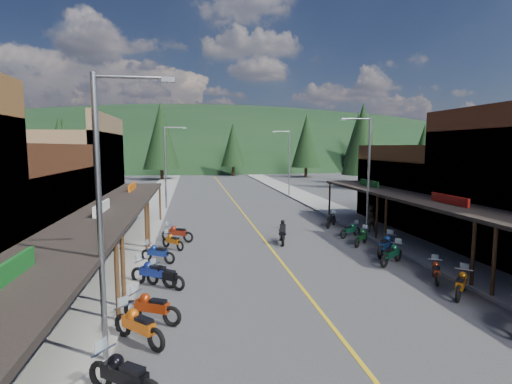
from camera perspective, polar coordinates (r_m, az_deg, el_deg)
name	(u,v)px	position (r m, az deg, el deg)	size (l,w,h in m)	color
ground	(296,280)	(18.76, 5.74, -12.45)	(220.00, 220.00, 0.00)	#38383A
centerline	(242,211)	(37.91, -2.07, -2.73)	(0.15, 90.00, 0.01)	gold
sidewalk_west	(147,213)	(37.83, -15.28, -2.87)	(3.40, 94.00, 0.15)	gray
sidewalk_east	(329,208)	(39.90, 10.43, -2.27)	(3.40, 94.00, 0.15)	gray
shop_west_3	(54,185)	(29.97, -26.95, 0.89)	(10.90, 10.20, 8.20)	brown
shop_east_3	(430,192)	(34.04, 23.55, -0.03)	(10.90, 10.20, 6.20)	#4C2D16
streetlight_0	(105,207)	(11.48, -20.77, -2.04)	(2.16, 0.18, 8.00)	gray
streetlight_1	(167,164)	(39.23, -12.62, 3.97)	(2.16, 0.18, 8.00)	gray
streetlight_2	(367,171)	(27.72, 15.53, 2.91)	(2.16, 0.18, 8.00)	gray
streetlight_3	(288,160)	(48.56, 4.61, 4.56)	(2.16, 0.18, 8.00)	gray
ridge_hill	(204,163)	(152.32, -7.48, 4.15)	(310.00, 140.00, 60.00)	black
pine_1	(96,141)	(89.26, -21.90, 6.77)	(5.88, 5.88, 12.50)	black
pine_2	(161,136)	(75.34, -13.42, 7.77)	(6.72, 6.72, 14.00)	black
pine_3	(233,145)	(83.58, -3.31, 6.76)	(5.04, 5.04, 11.00)	black
pine_4	(306,141)	(80.39, 7.20, 7.27)	(5.88, 5.88, 12.50)	black
pine_5	(358,138)	(97.16, 14.34, 7.42)	(6.72, 6.72, 14.00)	black
pine_6	(424,145)	(95.63, 22.90, 6.23)	(5.04, 5.04, 11.00)	black
pine_7	(64,141)	(97.07, -25.77, 6.54)	(5.88, 5.88, 12.50)	black
pine_8	(60,147)	(59.71, -26.26, 5.73)	(4.48, 4.48, 10.00)	black
pine_9	(367,145)	(68.41, 15.63, 6.51)	(4.93, 4.93, 10.80)	black
pine_10	(106,142)	(68.45, -20.62, 6.67)	(5.38, 5.38, 11.60)	black
pine_11	(363,139)	(60.39, 14.99, 7.33)	(5.82, 5.82, 12.40)	black
bike_west_4	(124,374)	(10.97, -18.30, -23.46)	(0.77, 2.31, 1.32)	black
bike_west_5	(138,324)	(13.42, -16.44, -17.64)	(0.76, 2.29, 1.31)	#C9560E
bike_west_6	(152,306)	(14.73, -14.67, -15.45)	(0.73, 2.20, 1.26)	#A02D0B
bike_west_7	(165,275)	(17.99, -12.87, -11.45)	(0.69, 2.06, 1.18)	black
bike_west_8	(154,271)	(18.32, -14.42, -10.94)	(0.76, 2.29, 1.31)	navy
bike_west_9	(158,252)	(21.77, -13.86, -8.35)	(0.67, 2.00, 1.15)	navy
bike_west_10	(173,240)	(24.40, -11.80, -6.78)	(0.63, 1.88, 1.07)	#AD570C
bike_west_11	(177,232)	(26.18, -11.19, -5.66)	(0.73, 2.19, 1.25)	maroon
bike_east_6	(461,282)	(18.58, 27.28, -11.41)	(0.70, 2.09, 1.20)	#9B500B
bike_east_7	(436,270)	(20.10, 24.32, -10.13)	(0.62, 1.86, 1.06)	maroon
bike_east_8	(392,253)	(22.00, 18.82, -8.24)	(0.72, 2.15, 1.23)	#0A3622
bike_east_9	(386,244)	(23.66, 18.02, -7.07)	(0.77, 2.31, 1.32)	navy
bike_east_10	(361,236)	(25.61, 14.82, -6.12)	(0.68, 2.03, 1.16)	#0D4219
bike_east_11	(350,229)	(27.64, 13.32, -5.22)	(0.64, 1.93, 1.10)	#0E472D
bike_east_12	(331,219)	(30.92, 10.71, -3.83)	(0.70, 2.09, 1.20)	black
rider_on_bike	(282,234)	(25.23, 3.73, -6.00)	(0.96, 2.13, 1.57)	black
pedestrian_east_b	(370,218)	(29.06, 15.96, -3.64)	(0.92, 0.53, 1.89)	brown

